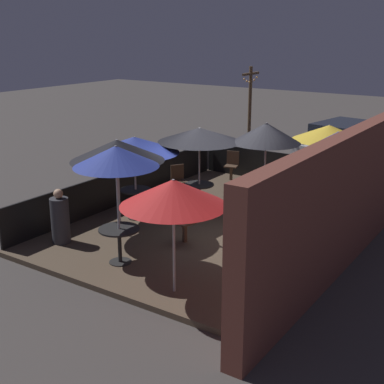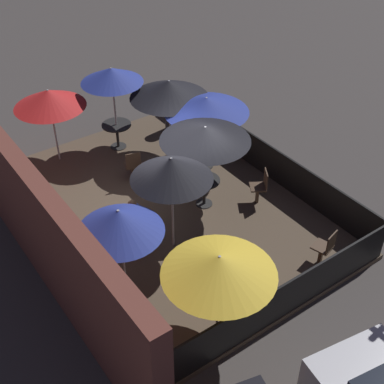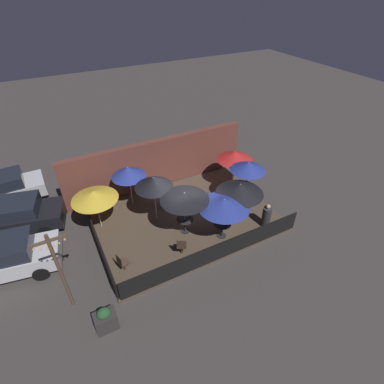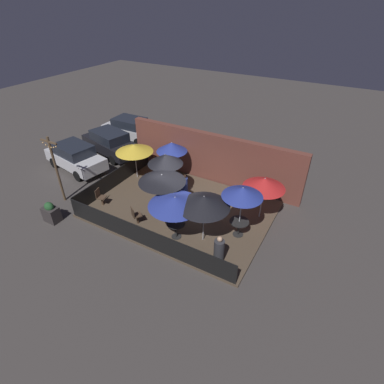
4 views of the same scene
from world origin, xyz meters
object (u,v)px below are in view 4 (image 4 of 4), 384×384
Objects in this scene: dining_table_0 at (176,226)px; parked_car_2 at (130,129)px; patio_umbrella_4 at (165,159)px; patron_1 at (219,250)px; patio_umbrella_5 at (172,147)px; patio_umbrella_7 at (134,148)px; patio_umbrella_1 at (243,192)px; parked_car_1 at (110,143)px; light_post at (56,166)px; patron_0 at (184,185)px; patio_umbrella_2 at (162,178)px; parked_car_0 at (75,157)px; patio_umbrella_0 at (175,201)px; planter_box at (51,213)px; dining_table_1 at (239,224)px; patio_chair_1 at (209,208)px; patio_umbrella_6 at (204,201)px; patio_chair_2 at (135,215)px; patio_chair_0 at (100,196)px; dining_table_2 at (164,205)px; patio_umbrella_3 at (264,183)px.

parked_car_2 reaches higher than dining_table_0.
patio_umbrella_4 reaches higher than patron_1.
patio_umbrella_5 reaches higher than patio_umbrella_7.
parked_car_1 is (-10.60, 3.50, -1.55)m from patio_umbrella_1.
patron_0 is at bearing 33.92° from light_post.
patio_umbrella_1 reaches higher than patio_umbrella_2.
parked_car_0 is at bearing -163.02° from patio_umbrella_5.
planter_box is (-5.83, -1.84, -1.57)m from patio_umbrella_0.
dining_table_1 is 11.08m from parked_car_0.
patio_umbrella_1 reaches higher than patron_1.
patio_umbrella_1 is 3.12× the size of dining_table_0.
patio_chair_1 is (1.93, 0.93, -1.57)m from patio_umbrella_2.
dining_table_0 is 0.17× the size of parked_car_1.
patio_umbrella_6 is 0.53× the size of parked_car_0.
parked_car_1 is at bearing 177.26° from patio_chair_1.
patio_umbrella_4 is at bearing -175.46° from patio_chair_1.
patio_chair_2 is 0.89× the size of planter_box.
patio_umbrella_7 reaches higher than parked_car_0.
dining_table_0 is 0.85× the size of patio_chair_2.
patio_umbrella_5 is 2.46× the size of patio_chair_0.
planter_box is (-2.97, -6.02, -1.64)m from patio_umbrella_5.
patio_umbrella_7 is 2.68× the size of dining_table_2.
patio_umbrella_1 reaches higher than patio_chair_2.
patio_umbrella_0 is 2.77m from patio_umbrella_1.
patio_chair_1 is (0.58, 1.98, -0.10)m from dining_table_0.
parked_car_2 reaches higher than planter_box.
dining_table_0 is at bearing -42.28° from parked_car_2.
light_post reaches higher than patio_chair_2.
parked_car_0 reaches higher than patio_chair_1.
parked_car_0 reaches higher than dining_table_1.
dining_table_0 is at bearing -53.72° from patio_chair_2.
dining_table_1 is 4.15m from patron_0.
patio_umbrella_1 is 1.10× the size of patio_umbrella_5.
patio_umbrella_5 is at bearing 124.35° from dining_table_0.
patio_umbrella_0 is 2.51m from patio_chair_1.
parked_car_1 is at bearing 89.68° from parked_car_0.
parked_car_1 is (-10.52, 5.36, 0.17)m from patron_1.
light_post is at bearing -165.27° from patio_umbrella_2.
patio_umbrella_3 is (2.72, 3.18, -0.01)m from patio_umbrella_0.
patio_chair_2 is at bearing -122.17° from patio_umbrella_2.
patron_1 is at bearing -38.98° from patio_chair_1.
dining_table_0 is at bearing -17.35° from parked_car_1.
patio_chair_0 is 2.52m from patio_chair_2.
patio_umbrella_5 is at bearing 112.56° from patio_umbrella_4.
patio_umbrella_6 is at bearing -14.26° from patio_umbrella_2.
patio_umbrella_6 is at bearing -14.26° from dining_table_2.
patio_umbrella_0 reaches higher than patron_0.
patio_chair_0 is at bearing -164.95° from dining_table_2.
patio_umbrella_2 is at bearing -33.13° from patio_umbrella_7.
patio_umbrella_0 is at bearing -55.65° from patio_umbrella_5.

